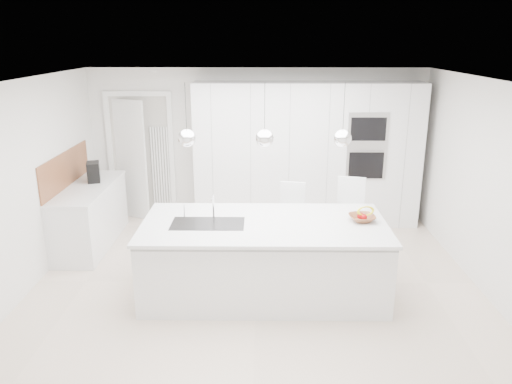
{
  "coord_description": "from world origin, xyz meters",
  "views": [
    {
      "loc": [
        0.06,
        -5.68,
        2.95
      ],
      "look_at": [
        0.0,
        0.3,
        1.1
      ],
      "focal_mm": 35.0,
      "sensor_mm": 36.0,
      "label": 1
    }
  ],
  "objects_px": {
    "island_base": "(264,261)",
    "bar_stool_right": "(352,223)",
    "espresso_machine": "(93,172)",
    "bar_stool_left": "(293,224)",
    "fruit_bowl": "(362,218)"
  },
  "relations": [
    {
      "from": "island_base",
      "to": "bar_stool_right",
      "type": "relative_size",
      "value": 2.39
    },
    {
      "from": "espresso_machine",
      "to": "bar_stool_left",
      "type": "bearing_deg",
      "value": -31.53
    },
    {
      "from": "bar_stool_right",
      "to": "bar_stool_left",
      "type": "bearing_deg",
      "value": -172.59
    },
    {
      "from": "espresso_machine",
      "to": "bar_stool_right",
      "type": "bearing_deg",
      "value": -29.7
    },
    {
      "from": "fruit_bowl",
      "to": "espresso_machine",
      "type": "height_order",
      "value": "espresso_machine"
    },
    {
      "from": "espresso_machine",
      "to": "bar_stool_right",
      "type": "distance_m",
      "value": 3.84
    },
    {
      "from": "bar_stool_left",
      "to": "bar_stool_right",
      "type": "bearing_deg",
      "value": 2.18
    },
    {
      "from": "island_base",
      "to": "bar_stool_left",
      "type": "height_order",
      "value": "bar_stool_left"
    },
    {
      "from": "island_base",
      "to": "bar_stool_right",
      "type": "distance_m",
      "value": 1.47
    },
    {
      "from": "island_base",
      "to": "fruit_bowl",
      "type": "xyz_separation_m",
      "value": [
        1.14,
        0.11,
        0.51
      ]
    },
    {
      "from": "island_base",
      "to": "bar_stool_left",
      "type": "bearing_deg",
      "value": 67.66
    },
    {
      "from": "fruit_bowl",
      "to": "bar_stool_left",
      "type": "xyz_separation_m",
      "value": [
        -0.75,
        0.85,
        -0.4
      ]
    },
    {
      "from": "fruit_bowl",
      "to": "espresso_machine",
      "type": "relative_size",
      "value": 1.03
    },
    {
      "from": "espresso_machine",
      "to": "island_base",
      "type": "bearing_deg",
      "value": -51.1
    },
    {
      "from": "bar_stool_left",
      "to": "fruit_bowl",
      "type": "bearing_deg",
      "value": -40.19
    }
  ]
}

